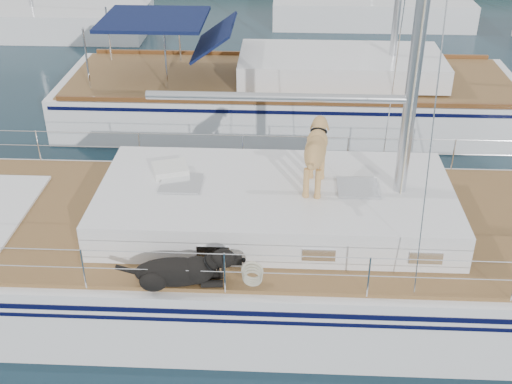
{
  "coord_description": "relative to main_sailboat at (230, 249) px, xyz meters",
  "views": [
    {
      "loc": [
        0.91,
        -8.21,
        6.42
      ],
      "look_at": [
        0.5,
        0.2,
        1.6
      ],
      "focal_mm": 45.0,
      "sensor_mm": 36.0,
      "label": 1
    }
  ],
  "objects": [
    {
      "name": "bg_boat_center",
      "position": [
        3.9,
        16.01,
        -0.23
      ],
      "size": [
        7.2,
        3.0,
        11.65
      ],
      "color": "white",
      "rests_on": "ground"
    },
    {
      "name": "main_sailboat",
      "position": [
        0.0,
        0.0,
        0.0
      ],
      "size": [
        12.0,
        3.8,
        14.01
      ],
      "color": "white",
      "rests_on": "ground"
    },
    {
      "name": "neighbor_sailboat",
      "position": [
        1.02,
        6.63,
        -0.05
      ],
      "size": [
        11.0,
        3.5,
        13.3
      ],
      "color": "white",
      "rests_on": "ground"
    },
    {
      "name": "bg_boat_west",
      "position": [
        -8.1,
        14.01,
        -0.23
      ],
      "size": [
        8.0,
        3.0,
        11.65
      ],
      "color": "white",
      "rests_on": "ground"
    },
    {
      "name": "ground",
      "position": [
        -0.1,
        0.01,
        -0.68
      ],
      "size": [
        120.0,
        120.0,
        0.0
      ],
      "primitive_type": "plane",
      "color": "black",
      "rests_on": "ground"
    }
  ]
}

